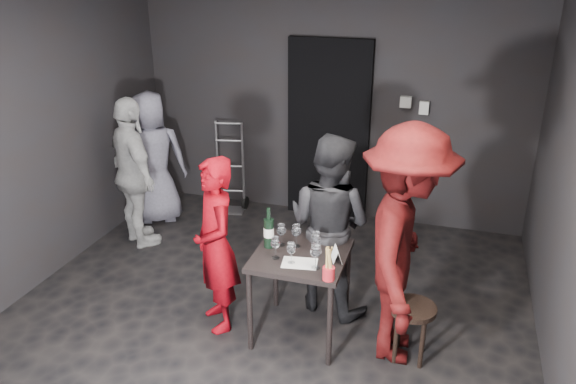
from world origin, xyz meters
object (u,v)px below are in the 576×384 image
(hand_truck, at_px, (230,193))
(breadstick_cup, at_px, (329,264))
(tasting_table, at_px, (301,264))
(wine_bottle, at_px, (269,232))
(bystander_grey, at_px, (153,156))
(woman_black, at_px, (329,218))
(bystander_cream, at_px, (133,168))
(man_maroon, at_px, (408,219))
(stool, at_px, (412,316))
(server_red, at_px, (216,246))

(hand_truck, height_order, breadstick_cup, hand_truck)
(tasting_table, relative_size, wine_bottle, 2.21)
(bystander_grey, bearing_deg, woman_black, 125.34)
(tasting_table, bearing_deg, wine_bottle, 173.30)
(bystander_cream, bearing_deg, man_maroon, -161.49)
(woman_black, height_order, bystander_cream, bystander_cream)
(tasting_table, distance_m, bystander_cream, 2.36)
(hand_truck, xyz_separation_m, bystander_cream, (-0.59, -1.13, 0.67))
(tasting_table, distance_m, wine_bottle, 0.36)
(tasting_table, distance_m, woman_black, 0.53)
(tasting_table, bearing_deg, bystander_cream, 154.44)
(bystander_cream, xyz_separation_m, wine_bottle, (1.84, -0.98, 0.00))
(bystander_grey, xyz_separation_m, wine_bottle, (1.96, -1.56, 0.08))
(woman_black, height_order, breadstick_cup, woman_black)
(man_maroon, bearing_deg, stool, -121.64)
(stool, distance_m, server_red, 1.64)
(stool, relative_size, woman_black, 0.27)
(stool, distance_m, bystander_cream, 3.23)
(man_maroon, height_order, bystander_grey, man_maroon)
(bystander_cream, relative_size, wine_bottle, 5.18)
(hand_truck, bearing_deg, stool, -54.25)
(stool, xyz_separation_m, bystander_cream, (-3.01, 1.06, 0.50))
(wine_bottle, bearing_deg, man_maroon, -1.35)
(server_red, bearing_deg, woman_black, 83.92)
(woman_black, distance_m, man_maroon, 0.88)
(stool, relative_size, server_red, 0.32)
(man_maroon, bearing_deg, breadstick_cup, 119.49)
(stool, bearing_deg, man_maroon, 151.38)
(hand_truck, distance_m, bystander_grey, 1.07)
(hand_truck, height_order, wine_bottle, hand_truck)
(hand_truck, distance_m, tasting_table, 2.67)
(bystander_grey, bearing_deg, man_maroon, 123.28)
(tasting_table, relative_size, breadstick_cup, 2.70)
(stool, xyz_separation_m, bystander_grey, (-3.13, 1.65, 0.42))
(stool, height_order, bystander_cream, bystander_cream)
(bystander_grey, bearing_deg, hand_truck, -171.41)
(breadstick_cup, bearing_deg, man_maroon, 32.52)
(stool, height_order, wine_bottle, wine_bottle)
(bystander_cream, bearing_deg, bystander_grey, -41.06)
(man_maroon, xyz_separation_m, bystander_cream, (-2.91, 1.00, -0.28))
(man_maroon, distance_m, bystander_grey, 3.44)
(man_maroon, bearing_deg, server_red, 90.01)
(man_maroon, bearing_deg, bystander_grey, 59.27)
(server_red, xyz_separation_m, breadstick_cup, (1.00, -0.24, 0.13))
(bystander_grey, distance_m, breadstick_cup, 3.17)
(wine_bottle, bearing_deg, stool, -3.98)
(breadstick_cup, bearing_deg, stool, 23.44)
(woman_black, xyz_separation_m, bystander_grey, (-2.35, 1.13, -0.06))
(wine_bottle, bearing_deg, tasting_table, -6.70)
(hand_truck, distance_m, breadstick_cup, 3.13)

